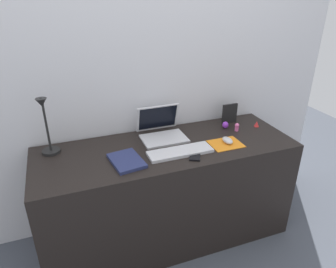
{
  "coord_description": "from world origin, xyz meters",
  "views": [
    {
      "loc": [
        -0.61,
        -1.67,
        1.69
      ],
      "look_at": [
        0.01,
        0.0,
        0.83
      ],
      "focal_mm": 32.99,
      "sensor_mm": 36.0,
      "label": 1
    }
  ],
  "objects": [
    {
      "name": "toy_figurine_pink",
      "position": [
        0.56,
        0.05,
        0.77
      ],
      "size": [
        0.03,
        0.03,
        0.06
      ],
      "color": "pink",
      "rests_on": "desk"
    },
    {
      "name": "toy_figurine_purple",
      "position": [
        0.5,
        0.12,
        0.76
      ],
      "size": [
        0.04,
        0.04,
        0.05
      ],
      "primitive_type": "ellipsoid",
      "color": "purple",
      "rests_on": "desk"
    },
    {
      "name": "keyboard",
      "position": [
        0.05,
        -0.11,
        0.75
      ],
      "size": [
        0.41,
        0.13,
        0.02
      ],
      "primitive_type": "cube",
      "color": "silver",
      "rests_on": "desk"
    },
    {
      "name": "laptop",
      "position": [
        0.02,
        0.16,
        0.79
      ],
      "size": [
        0.3,
        0.27,
        0.21
      ],
      "color": "silver",
      "rests_on": "desk"
    },
    {
      "name": "toy_figurine_red",
      "position": [
        0.73,
        0.07,
        0.76
      ],
      "size": [
        0.04,
        0.04,
        0.04
      ],
      "primitive_type": "cone",
      "color": "red",
      "rests_on": "desk"
    },
    {
      "name": "ground_plane",
      "position": [
        0.0,
        0.0,
        0.0
      ],
      "size": [
        6.0,
        6.0,
        0.0
      ],
      "primitive_type": "plane",
      "color": "#474C56"
    },
    {
      "name": "back_wall",
      "position": [
        0.0,
        0.34,
        0.85
      ],
      "size": [
        2.9,
        0.05,
        1.7
      ],
      "primitive_type": "cube",
      "color": "silver",
      "rests_on": "ground_plane"
    },
    {
      "name": "desk",
      "position": [
        0.0,
        0.0,
        0.37
      ],
      "size": [
        1.7,
        0.6,
        0.74
      ],
      "primitive_type": "cube",
      "color": "black",
      "rests_on": "ground_plane"
    },
    {
      "name": "cell_phone",
      "position": [
        0.12,
        -0.18,
        0.74
      ],
      "size": [
        0.12,
        0.14,
        0.01
      ],
      "primitive_type": "cube",
      "rotation": [
        0.0,
        0.0,
        -0.48
      ],
      "color": "black",
      "rests_on": "desk"
    },
    {
      "name": "picture_frame",
      "position": [
        0.58,
        0.2,
        0.81
      ],
      "size": [
        0.12,
        0.02,
        0.15
      ],
      "primitive_type": "cube",
      "color": "black",
      "rests_on": "desk"
    },
    {
      "name": "mousepad",
      "position": [
        0.38,
        -0.1,
        0.74
      ],
      "size": [
        0.21,
        0.17,
        0.0
      ],
      "primitive_type": "cube",
      "color": "orange",
      "rests_on": "desk"
    },
    {
      "name": "mouse",
      "position": [
        0.39,
        -0.09,
        0.76
      ],
      "size": [
        0.06,
        0.1,
        0.03
      ],
      "primitive_type": "ellipsoid",
      "color": "silver",
      "rests_on": "mousepad"
    },
    {
      "name": "notebook_pad",
      "position": [
        -0.29,
        -0.1,
        0.75
      ],
      "size": [
        0.2,
        0.26,
        0.02
      ],
      "primitive_type": "cube",
      "rotation": [
        0.0,
        0.0,
        0.14
      ],
      "color": "navy",
      "rests_on": "desk"
    },
    {
      "name": "desk_lamp",
      "position": [
        -0.71,
        0.15,
        0.92
      ],
      "size": [
        0.11,
        0.15,
        0.38
      ],
      "color": "black",
      "rests_on": "desk"
    }
  ]
}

